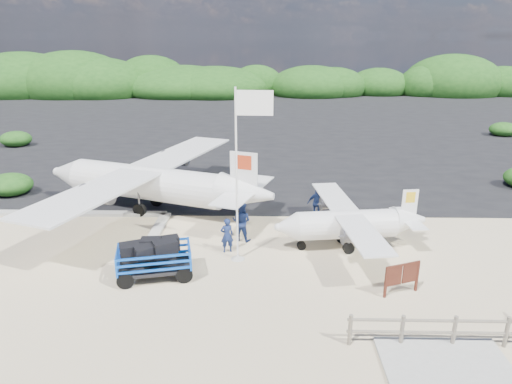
% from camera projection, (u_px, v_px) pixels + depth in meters
% --- Properties ---
extents(ground, '(160.00, 160.00, 0.00)m').
position_uv_depth(ground, '(252.00, 263.00, 18.19)').
color(ground, beige).
extents(asphalt_apron, '(90.00, 50.00, 0.04)m').
position_uv_depth(asphalt_apron, '(261.00, 125.00, 46.56)').
color(asphalt_apron, '#B2B2B2').
rests_on(asphalt_apron, ground).
extents(lagoon, '(9.00, 7.00, 0.40)m').
position_uv_depth(lagoon, '(46.00, 245.00, 19.80)').
color(lagoon, '#B2B2B2').
rests_on(lagoon, ground).
extents(walkway_pad, '(3.50, 2.50, 0.10)m').
position_uv_depth(walkway_pad, '(447.00, 369.00, 12.40)').
color(walkway_pad, '#B2B2B2').
rests_on(walkway_pad, ground).
extents(vegetation_band, '(124.00, 8.00, 4.40)m').
position_uv_depth(vegetation_band, '(263.00, 95.00, 70.20)').
color(vegetation_band, '#B2B2B2').
rests_on(vegetation_band, ground).
extents(fence, '(6.40, 2.00, 1.10)m').
position_uv_depth(fence, '(452.00, 346.00, 13.33)').
color(fence, '#B2B2B2').
rests_on(fence, ground).
extents(baggage_cart, '(3.20, 2.26, 1.45)m').
position_uv_depth(baggage_cart, '(156.00, 277.00, 17.12)').
color(baggage_cart, blue).
rests_on(baggage_cart, ground).
extents(flagpole, '(1.40, 0.64, 6.87)m').
position_uv_depth(flagpole, '(238.00, 259.00, 18.54)').
color(flagpole, white).
rests_on(flagpole, ground).
extents(signboard, '(1.42, 0.66, 1.21)m').
position_uv_depth(signboard, '(400.00, 294.00, 16.01)').
color(signboard, '#512217').
rests_on(signboard, ground).
extents(crew_a, '(0.63, 0.50, 1.50)m').
position_uv_depth(crew_a, '(227.00, 235.00, 18.91)').
color(crew_a, navy).
rests_on(crew_a, ground).
extents(crew_b, '(1.04, 0.92, 1.78)m').
position_uv_depth(crew_b, '(241.00, 221.00, 19.96)').
color(crew_b, navy).
rests_on(crew_b, ground).
extents(crew_c, '(0.96, 0.42, 1.61)m').
position_uv_depth(crew_c, '(317.00, 203.00, 22.42)').
color(crew_c, navy).
rests_on(crew_c, ground).
extents(aircraft_large, '(19.46, 19.46, 4.57)m').
position_uv_depth(aircraft_large, '(432.00, 152.00, 35.75)').
color(aircraft_large, '#B2B2B2').
rests_on(aircraft_large, ground).
extents(aircraft_small, '(7.47, 7.47, 2.41)m').
position_uv_depth(aircraft_small, '(167.00, 120.00, 49.47)').
color(aircraft_small, '#B2B2B2').
rests_on(aircraft_small, ground).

